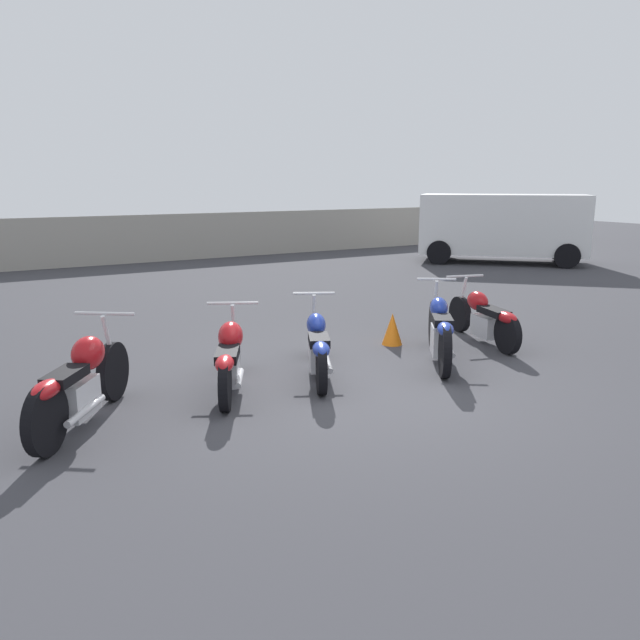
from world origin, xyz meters
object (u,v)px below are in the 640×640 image
object	(u,v)px
motorcycle_slot_2	(318,346)
motorcycle_slot_4	(484,317)
motorcycle_slot_0	(81,383)
traffic_cone_near	(392,329)
parked_van	(502,225)
motorcycle_slot_1	(230,356)
motorcycle_slot_3	(440,331)

from	to	relation	value
motorcycle_slot_2	motorcycle_slot_4	size ratio (longest dim) A/B	0.99
motorcycle_slot_0	traffic_cone_near	distance (m)	4.69
parked_van	motorcycle_slot_2	bearing A→B (deg)	168.36
parked_van	motorcycle_slot_1	bearing A→B (deg)	165.50
motorcycle_slot_2	parked_van	size ratio (longest dim) A/B	0.41
motorcycle_slot_4	motorcycle_slot_0	bearing A→B (deg)	-161.60
motorcycle_slot_4	parked_van	distance (m)	9.96
motorcycle_slot_2	motorcycle_slot_4	bearing A→B (deg)	28.84
parked_van	traffic_cone_near	distance (m)	10.56
motorcycle_slot_1	motorcycle_slot_4	distance (m)	4.14
motorcycle_slot_3	traffic_cone_near	xyz separation A→B (m)	(0.01, 1.05, -0.20)
parked_van	traffic_cone_near	bearing A→B (deg)	170.17
motorcycle_slot_0	motorcycle_slot_3	xyz separation A→B (m)	(4.57, -0.08, -0.01)
motorcycle_slot_0	parked_van	xyz separation A→B (m)	(13.18, 7.03, 0.68)
motorcycle_slot_2	motorcycle_slot_1	bearing A→B (deg)	-155.15
motorcycle_slot_3	motorcycle_slot_1	bearing A→B (deg)	-151.40
parked_van	motorcycle_slot_4	bearing A→B (deg)	177.27
parked_van	traffic_cone_near	size ratio (longest dim) A/B	9.80
motorcycle_slot_0	motorcycle_slot_3	world-z (taller)	motorcycle_slot_3
motorcycle_slot_1	motorcycle_slot_4	world-z (taller)	motorcycle_slot_4
motorcycle_slot_1	motorcycle_slot_3	bearing A→B (deg)	20.26
motorcycle_slot_2	parked_van	world-z (taller)	parked_van
motorcycle_slot_0	parked_van	size ratio (longest dim) A/B	0.38
motorcycle_slot_3	traffic_cone_near	bearing A→B (deg)	125.07
motorcycle_slot_1	traffic_cone_near	xyz separation A→B (m)	(2.89, 0.71, -0.17)
motorcycle_slot_2	motorcycle_slot_3	distance (m)	1.75
motorcycle_slot_0	parked_van	distance (m)	14.96
motorcycle_slot_3	traffic_cone_near	distance (m)	1.07
motorcycle_slot_0	motorcycle_slot_4	xyz separation A→B (m)	(5.83, 0.35, -0.05)
motorcycle_slot_1	parked_van	xyz separation A→B (m)	(11.49, 6.77, 0.71)
motorcycle_slot_0	motorcycle_slot_2	xyz separation A→B (m)	(2.85, 0.23, -0.06)
parked_van	traffic_cone_near	xyz separation A→B (m)	(-8.60, -6.06, -0.88)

